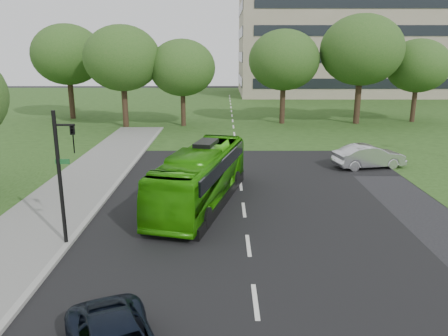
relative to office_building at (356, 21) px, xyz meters
name	(u,v)px	position (x,y,z in m)	size (l,w,h in m)	color
ground	(246,226)	(-21.96, -61.96, -12.50)	(160.00, 160.00, 0.00)	black
street_surfaces	(230,132)	(-22.34, -39.21, -12.47)	(120.00, 120.00, 0.15)	black
office_building	(356,21)	(0.00, 0.00, 0.00)	(40.10, 20.10, 25.00)	gray
tree_park_a	(122,58)	(-32.87, -35.85, -5.73)	(7.51, 7.51, 9.97)	black
tree_park_b	(182,68)	(-27.08, -35.23, -6.67)	(6.60, 6.60, 8.65)	black
tree_park_c	(284,60)	(-16.75, -33.66, -5.95)	(7.27, 7.27, 9.65)	black
tree_park_d	(362,50)	(-8.88, -33.80, -4.96)	(8.42, 8.42, 11.14)	black
tree_park_e	(418,66)	(-2.43, -32.60, -6.56)	(6.56, 6.56, 8.74)	black
tree_park_f	(68,55)	(-40.17, -30.17, -5.44)	(7.78, 7.78, 10.39)	black
bus	(201,177)	(-24.07, -58.94, -11.10)	(2.35, 10.04, 2.80)	#2C920A
sedan	(369,156)	(-13.39, -51.96, -11.74)	(1.62, 4.64, 1.53)	#BBBABF
traffic_light	(63,169)	(-28.99, -63.91, -9.36)	(0.86, 0.24, 5.35)	black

